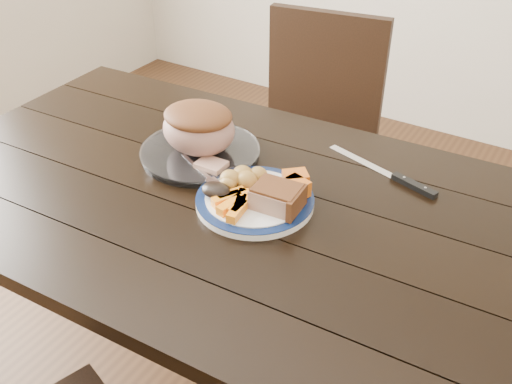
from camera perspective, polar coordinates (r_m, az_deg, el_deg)
The scene contains 14 objects.
dining_table at distance 1.38m, azimuth -2.38°, elevation -3.48°, with size 1.64×0.97×0.75m.
chair_far at distance 2.06m, azimuth 5.68°, elevation 5.79°, with size 0.48×0.49×0.93m.
dinner_plate at distance 1.30m, azimuth -0.11°, elevation -0.90°, with size 0.27×0.27×0.02m, color white.
plate_rim at distance 1.29m, azimuth -0.11°, elevation -0.59°, with size 0.27×0.27×0.02m, color #0D1D45.
serving_platter at distance 1.48m, azimuth -5.59°, elevation 3.86°, with size 0.30×0.30×0.02m, color white.
pork_slice at distance 1.25m, azimuth 2.10°, elevation -0.54°, with size 0.10×0.08×0.05m, color tan.
roasted_potatoes at distance 1.32m, azimuth -1.41°, elevation 1.43°, with size 0.09×0.10×0.04m.
carrot_batons at distance 1.25m, azimuth -2.17°, elevation -1.10°, with size 0.09×0.11×0.02m.
pumpkin_wedges at distance 1.30m, azimuth 3.99°, elevation 0.83°, with size 0.09×0.09×0.04m.
dark_mushroom at distance 1.28m, azimuth -4.01°, elevation 0.18°, with size 0.07×0.05×0.03m, color black.
fork at distance 1.38m, azimuth -5.32°, elevation 1.85°, with size 0.17×0.09×0.00m.
roast_joint at distance 1.45m, azimuth -5.74°, elevation 6.25°, with size 0.19×0.16×0.12m, color #A77366.
cut_slice at distance 1.39m, azimuth -4.50°, elevation 2.66°, with size 0.07×0.06×0.02m, color tan.
carving_knife at distance 1.42m, azimuth 14.23°, elevation 1.27°, with size 0.31×0.11×0.01m.
Camera 1 is at (0.62, -0.89, 1.51)m, focal length 40.00 mm.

